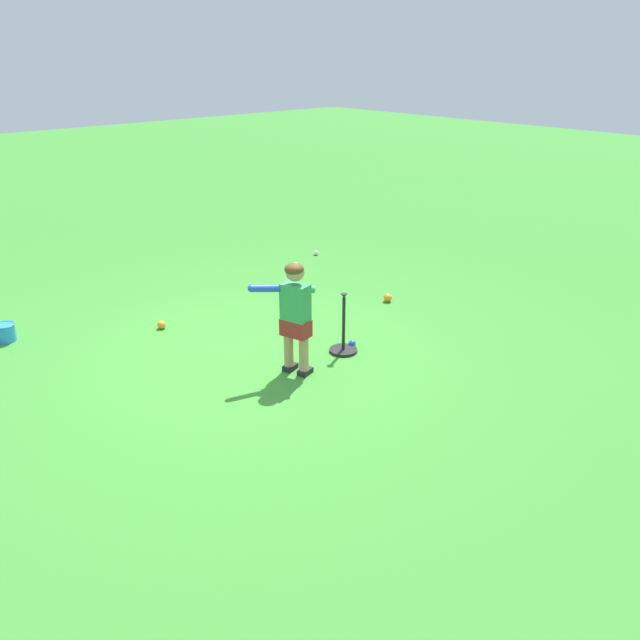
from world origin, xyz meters
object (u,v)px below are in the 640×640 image
child_batter (295,308)px  play_ball_near_batter (388,298)px  play_ball_midfield (352,343)px  play_ball_far_left (161,325)px  batting_tee (343,342)px  play_ball_by_bucket (316,253)px  toy_bucket (5,332)px

child_batter → play_ball_near_batter: child_batter is taller
play_ball_midfield → play_ball_far_left: (-1.72, -1.20, 0.01)m
play_ball_near_batter → play_ball_far_left: (-1.11, -2.41, -0.01)m
child_batter → play_ball_midfield: (-0.04, 0.79, -0.61)m
play_ball_near_batter → batting_tee: size_ratio=0.16×
play_ball_by_bucket → play_ball_midfield: play_ball_midfield is taller
play_ball_near_batter → batting_tee: batting_tee is taller
play_ball_near_batter → batting_tee: bearing=-64.9°
play_ball_near_batter → play_ball_far_left: play_ball_near_batter is taller
play_ball_by_bucket → play_ball_far_left: (0.88, -3.05, 0.01)m
play_ball_far_left → toy_bucket: toy_bucket is taller
batting_tee → toy_bucket: size_ratio=2.87×
play_ball_midfield → batting_tee: (0.02, -0.15, 0.07)m
play_ball_far_left → batting_tee: batting_tee is taller
toy_bucket → play_ball_midfield: bearing=45.3°
play_ball_by_bucket → child_batter: bearing=-45.0°
play_ball_by_bucket → batting_tee: (2.62, -2.00, 0.07)m
play_ball_near_batter → toy_bucket: toy_bucket is taller
play_ball_near_batter → toy_bucket: size_ratio=0.47×
play_ball_by_bucket → play_ball_midfield: size_ratio=0.98×
child_batter → play_ball_far_left: (-1.76, -0.41, -0.61)m
play_ball_midfield → child_batter: bearing=-87.1°
batting_tee → toy_bucket: 3.51m
play_ball_near_batter → play_ball_midfield: size_ratio=1.37×
play_ball_midfield → toy_bucket: toy_bucket is taller
play_ball_by_bucket → batting_tee: 3.30m
child_batter → batting_tee: size_ratio=1.74×
play_ball_midfield → play_ball_far_left: size_ratio=0.82×
play_ball_far_left → play_ball_midfield: bearing=34.9°
play_ball_by_bucket → play_ball_midfield: (2.60, -1.85, 0.00)m
play_ball_far_left → play_ball_by_bucket: bearing=106.0°
play_ball_far_left → play_ball_near_batter: bearing=65.4°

